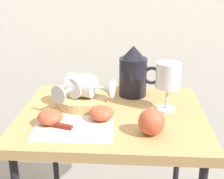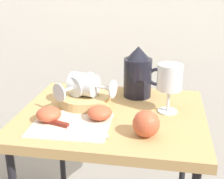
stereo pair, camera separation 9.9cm
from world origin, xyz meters
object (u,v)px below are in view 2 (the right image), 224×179
at_px(basket_tray, 85,100).
at_px(wine_glass_tipped_near, 82,85).
at_px(wine_glass_tipped_far, 85,85).
at_px(apple_half_left, 49,114).
at_px(pitcher, 138,76).
at_px(wine_glass_upright, 170,80).
at_px(table, 112,132).
at_px(apple_half_right, 100,113).
at_px(apple_whole, 146,124).
at_px(knife, 65,126).

bearing_deg(basket_tray, wine_glass_tipped_near, 168.12).
distance_m(wine_glass_tipped_far, apple_half_left, 0.17).
height_order(pitcher, apple_half_left, pitcher).
bearing_deg(wine_glass_tipped_near, wine_glass_upright, -3.01).
relative_size(basket_tray, apple_half_left, 2.31).
height_order(table, wine_glass_tipped_near, wine_glass_tipped_near).
bearing_deg(apple_half_right, apple_half_left, -166.21).
relative_size(wine_glass_tipped_near, wine_glass_tipped_far, 0.96).
height_order(table, apple_half_left, apple_half_left).
xyz_separation_m(apple_half_right, apple_whole, (0.15, -0.08, 0.01)).
bearing_deg(apple_half_left, basket_tray, 63.60).
xyz_separation_m(wine_glass_tipped_near, apple_half_left, (-0.06, -0.15, -0.05)).
relative_size(apple_half_left, knife, 0.36).
relative_size(apple_whole, knife, 0.36).
relative_size(pitcher, apple_whole, 2.45).
relative_size(wine_glass_upright, knife, 0.76).
height_order(wine_glass_tipped_far, apple_whole, wine_glass_tipped_far).
distance_m(pitcher, apple_half_left, 0.36).
height_order(wine_glass_upright, knife, wine_glass_upright).
xyz_separation_m(table, apple_half_left, (-0.18, -0.10, 0.10)).
xyz_separation_m(wine_glass_tipped_far, apple_half_right, (0.07, -0.11, -0.05)).
height_order(table, apple_whole, apple_whole).
height_order(wine_glass_tipped_far, knife, wine_glass_tipped_far).
bearing_deg(knife, apple_half_left, 151.12).
bearing_deg(knife, table, 48.90).
distance_m(apple_half_left, apple_half_right, 0.15).
bearing_deg(basket_tray, pitcher, 33.39).
relative_size(wine_glass_tipped_far, apple_whole, 2.20).
relative_size(basket_tray, apple_whole, 2.31).
bearing_deg(apple_half_left, apple_half_right, 13.79).
relative_size(wine_glass_upright, apple_half_right, 2.12).
relative_size(table, apple_half_right, 9.67).
distance_m(pitcher, knife, 0.35).
xyz_separation_m(basket_tray, pitcher, (0.17, 0.11, 0.06)).
relative_size(table, wine_glass_tipped_far, 4.40).
bearing_deg(apple_half_right, wine_glass_tipped_near, 127.04).
height_order(basket_tray, apple_half_left, apple_half_left).
bearing_deg(wine_glass_tipped_far, apple_half_left, -117.66).
bearing_deg(apple_half_right, apple_whole, -27.55).
distance_m(pitcher, wine_glass_upright, 0.17).
distance_m(wine_glass_tipped_far, knife, 0.19).
xyz_separation_m(table, knife, (-0.12, -0.13, 0.08)).
xyz_separation_m(wine_glass_upright, apple_half_left, (-0.36, -0.13, -0.09)).
relative_size(apple_half_right, apple_whole, 1.00).
bearing_deg(wine_glass_tipped_far, basket_tray, 137.15).
distance_m(wine_glass_upright, knife, 0.35).
relative_size(wine_glass_tipped_far, apple_half_right, 2.20).
bearing_deg(knife, apple_half_right, 39.12).
relative_size(basket_tray, wine_glass_tipped_near, 1.10).
bearing_deg(wine_glass_tipped_near, wine_glass_tipped_far, -21.11).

